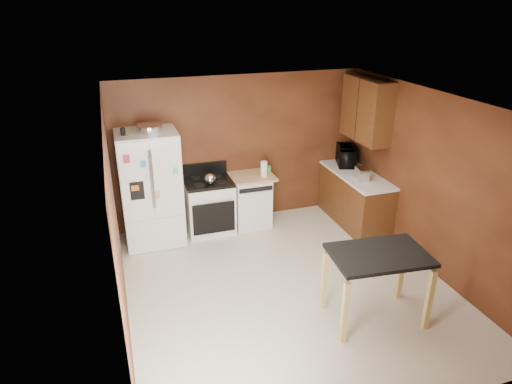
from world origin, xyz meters
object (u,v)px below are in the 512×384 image
kettle (210,179)px  paper_towel (264,169)px  green_canister (268,169)px  pen_cup (123,132)px  microwave (346,156)px  refrigerator (151,189)px  gas_range (209,205)px  dishwasher (250,199)px  island (378,264)px  toaster (362,174)px  roasting_pan (150,128)px

kettle → paper_towel: 0.93m
green_canister → pen_cup: bearing=-175.0°
microwave → paper_towel: bearing=112.7°
refrigerator → pen_cup: bearing=-167.2°
gas_range → dishwasher: bearing=1.9°
kettle → pen_cup: bearing=178.8°
refrigerator → island: bearing=-50.4°
island → toaster: bearing=65.0°
paper_towel → dishwasher: 0.61m
pen_cup → island: size_ratio=0.09×
refrigerator → gas_range: bearing=3.8°
microwave → dishwasher: bearing=108.9°
pen_cup → toaster: bearing=-9.3°
microwave → island: 3.05m
paper_towel → gas_range: 1.08m
microwave → refrigerator: bearing=110.7°
toaster → island: toaster is taller
kettle → green_canister: bearing=12.2°
gas_range → island: (1.39, -2.84, 0.30)m
roasting_pan → dishwasher: bearing=2.2°
roasting_pan → microwave: (3.31, 0.03, -0.80)m
kettle → paper_towel: size_ratio=0.68×
roasting_pan → island: 3.75m
kettle → refrigerator: (-0.91, 0.10, -0.09)m
green_canister → toaster: size_ratio=0.42×
refrigerator → toaster: bearing=-11.4°
green_canister → dishwasher: 0.60m
roasting_pan → paper_towel: roasting_pan is taller
kettle → toaster: toaster is taller
kettle → dishwasher: 0.92m
pen_cup → gas_range: size_ratio=0.10×
roasting_pan → pen_cup: bearing=-165.9°
pen_cup → dishwasher: 2.40m
paper_towel → microwave: size_ratio=0.48×
toaster → gas_range: (-2.38, 0.72, -0.54)m
refrigerator → paper_towel: bearing=-0.6°
green_canister → roasting_pan: bearing=-176.9°
paper_towel → dishwasher: size_ratio=0.29×
green_canister → kettle: bearing=-167.8°
kettle → green_canister: 1.07m
roasting_pan → dishwasher: roasting_pan is taller
green_canister → toaster: toaster is taller
roasting_pan → gas_range: roasting_pan is taller
paper_towel → kettle: bearing=-175.2°
microwave → island: microwave is taller
roasting_pan → toaster: 3.40m
kettle → green_canister: (1.05, 0.23, -0.04)m
dishwasher → pen_cup: bearing=-175.4°
dishwasher → island: bearing=-76.9°
microwave → gas_range: (-2.47, 0.00, -0.59)m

